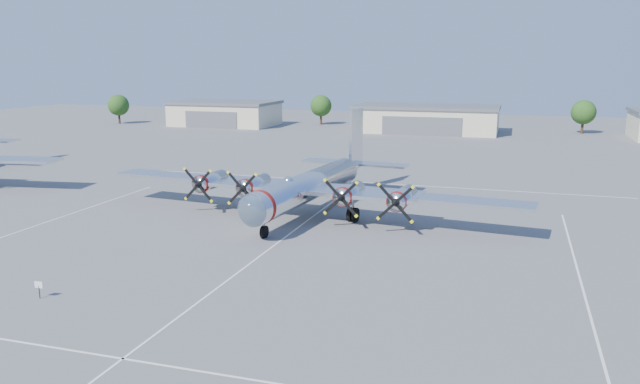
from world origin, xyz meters
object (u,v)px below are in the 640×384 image
(tree_east, at_px, (584,112))
(main_bomber_b29, at_px, (312,212))
(hangar_west, at_px, (225,113))
(hangar_center, at_px, (427,118))
(tree_far_west, at_px, (118,105))
(tree_west, at_px, (321,106))
(info_placard, at_px, (39,287))

(tree_east, height_order, main_bomber_b29, tree_east)
(hangar_west, height_order, hangar_center, same)
(hangar_west, height_order, tree_far_west, tree_far_west)
(hangar_center, bearing_deg, tree_far_west, -176.76)
(hangar_west, bearing_deg, tree_east, 4.60)
(tree_far_west, height_order, tree_west, same)
(info_placard, bearing_deg, tree_west, 96.22)
(hangar_west, relative_size, tree_west, 3.40)
(main_bomber_b29, bearing_deg, info_placard, -102.94)
(tree_far_west, bearing_deg, tree_east, 5.71)
(tree_west, bearing_deg, info_placard, -81.71)
(main_bomber_b29, bearing_deg, tree_far_west, 141.22)
(tree_far_west, relative_size, tree_east, 1.00)
(tree_far_west, distance_m, info_placard, 112.50)
(tree_far_west, distance_m, main_bomber_b29, 97.95)
(hangar_center, relative_size, tree_east, 4.31)
(hangar_west, relative_size, hangar_center, 0.79)
(tree_east, distance_m, main_bomber_b29, 84.79)
(hangar_center, distance_m, main_bomber_b29, 72.98)
(hangar_west, xyz_separation_m, tree_west, (20.00, 8.04, 1.51))
(tree_west, relative_size, main_bomber_b29, 0.16)
(info_placard, bearing_deg, tree_far_west, 120.51)
(tree_far_west, distance_m, tree_west, 46.57)
(hangar_center, distance_m, tree_far_west, 70.13)
(hangar_center, height_order, info_placard, hangar_center)
(hangar_center, height_order, tree_west, tree_west)
(hangar_west, xyz_separation_m, hangar_center, (45.00, -0.00, -0.00))
(hangar_west, height_order, tree_west, tree_west)
(hangar_center, relative_size, main_bomber_b29, 0.71)
(hangar_west, distance_m, hangar_center, 45.00)
(tree_far_west, distance_m, tree_east, 100.50)
(tree_west, bearing_deg, tree_far_west, -165.07)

